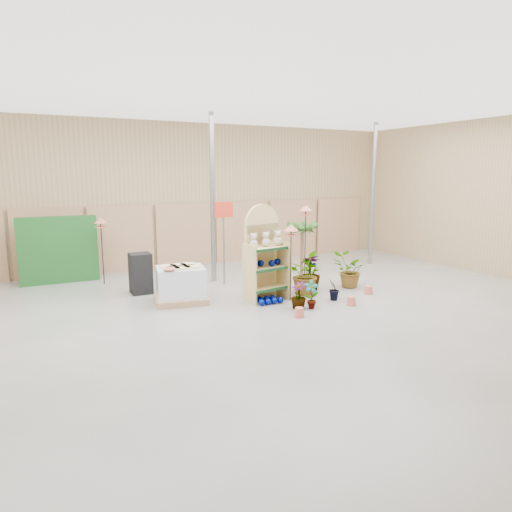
{
  "coord_description": "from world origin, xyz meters",
  "views": [
    {
      "loc": [
        -4.45,
        -8.0,
        2.93
      ],
      "look_at": [
        0.3,
        1.5,
        1.0
      ],
      "focal_mm": 32.0,
      "sensor_mm": 36.0,
      "label": 1
    }
  ],
  "objects_px": {
    "display_shelf": "(264,256)",
    "pallet_stack": "(181,285)",
    "bird_table_front": "(291,230)",
    "potted_plant_2": "(304,274)"
  },
  "relations": [
    {
      "from": "pallet_stack",
      "to": "potted_plant_2",
      "type": "distance_m",
      "value": 2.99
    },
    {
      "from": "pallet_stack",
      "to": "potted_plant_2",
      "type": "xyz_separation_m",
      "value": [
        2.93,
        -0.61,
        0.09
      ]
    },
    {
      "from": "display_shelf",
      "to": "bird_table_front",
      "type": "xyz_separation_m",
      "value": [
        0.48,
        -0.43,
        0.63
      ]
    },
    {
      "from": "bird_table_front",
      "to": "potted_plant_2",
      "type": "relative_size",
      "value": 1.76
    },
    {
      "from": "display_shelf",
      "to": "potted_plant_2",
      "type": "distance_m",
      "value": 1.2
    },
    {
      "from": "pallet_stack",
      "to": "bird_table_front",
      "type": "bearing_deg",
      "value": -12.74
    },
    {
      "from": "bird_table_front",
      "to": "pallet_stack",
      "type": "bearing_deg",
      "value": 156.54
    },
    {
      "from": "pallet_stack",
      "to": "display_shelf",
      "type": "bearing_deg",
      "value": -6.64
    },
    {
      "from": "display_shelf",
      "to": "pallet_stack",
      "type": "height_order",
      "value": "display_shelf"
    },
    {
      "from": "pallet_stack",
      "to": "potted_plant_2",
      "type": "relative_size",
      "value": 1.3
    }
  ]
}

